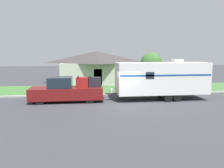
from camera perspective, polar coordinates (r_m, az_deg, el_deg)
ground_plane at (r=17.40m, az=2.97°, el=-5.10°), size 120.00×120.00×0.00m
curb_strip at (r=21.01m, az=1.18°, el=-2.67°), size 80.00×0.30×0.14m
lawn_strip at (r=24.59m, az=-0.06°, el=-1.28°), size 80.00×7.00×0.03m
house_across_street at (r=30.07m, az=-4.11°, el=4.59°), size 9.95×7.28×4.30m
pickup_truck at (r=18.28m, az=-11.58°, el=-1.62°), size 5.96×2.04×2.11m
travel_trailer at (r=19.25m, az=12.80°, el=1.55°), size 8.77×2.49×3.46m
mailbox at (r=21.42m, az=-8.31°, el=0.09°), size 0.48×0.20×1.36m
tree_in_yard at (r=24.03m, az=10.18°, el=5.28°), size 2.36×2.36×4.09m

